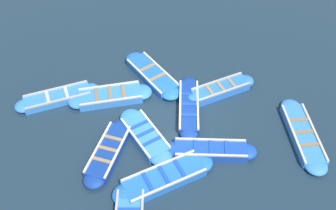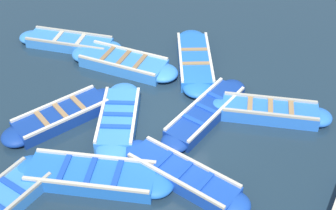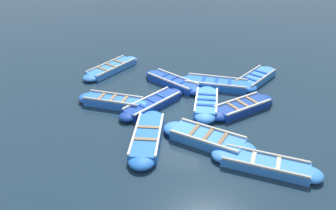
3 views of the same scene
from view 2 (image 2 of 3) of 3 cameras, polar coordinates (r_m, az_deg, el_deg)
The scene contains 11 objects.
ground_plane at distance 13.00m, azimuth 0.06°, elevation -1.89°, with size 120.00×120.00×0.00m, color #1C303F.
boat_drifting at distance 12.82m, azimuth -6.04°, elevation -1.78°, with size 0.99×3.28×0.43m.
boat_near_quay at distance 15.05m, azimuth 3.27°, elevation 5.37°, with size 1.19×3.85×0.42m.
boat_broadside at distance 16.35m, azimuth -11.89°, elevation 7.46°, with size 3.77×1.55×0.39m.
boat_alongside at distance 15.00m, azimuth -5.44°, elevation 5.13°, with size 3.79×2.21×0.43m.
boat_tucked at distance 13.28m, azimuth 12.27°, elevation -0.82°, with size 3.46×1.18×0.44m.
boat_inner_gap at distance 13.02m, azimuth 4.62°, elevation -0.99°, with size 2.70×3.46×0.39m.
boat_stern_in at distance 11.43m, azimuth -9.32°, elevation -8.54°, with size 4.08×1.34×0.42m.
boat_centre at distance 13.20m, azimuth -12.84°, elevation -1.33°, with size 3.17×2.86×0.41m.
boat_outer_left at distance 11.29m, azimuth 1.83°, elevation -8.63°, with size 3.38×2.64×0.42m.
buoy_orange_near at distance 13.51m, azimuth 16.42°, elevation -1.09°, with size 0.31×0.31×0.31m, color #E05119.
Camera 2 is at (-0.37, 9.79, 8.54)m, focal length 50.00 mm.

